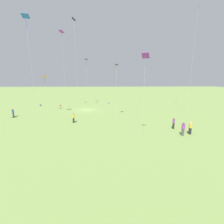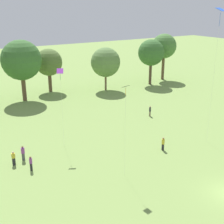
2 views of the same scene
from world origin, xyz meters
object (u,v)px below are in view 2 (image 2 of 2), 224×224
Objects in this scene: person_2 at (150,111)px; kite_0 at (126,93)px; person_1 at (14,158)px; person_4 at (31,163)px; kite_5 at (220,15)px; person_3 at (23,153)px; kite_8 at (60,75)px; person_0 at (163,144)px.

person_2 is 0.17× the size of kite_0.
person_1 is 0.98× the size of person_4.
kite_0 is at bearing -139.00° from kite_5.
person_2 reaches higher than person_4.
kite_5 is at bearing -34.84° from person_3.
person_3 is 28.60m from kite_5.
person_3 is 10.47m from kite_8.
person_0 is at bearing -38.57° from person_3.
person_4 is at bearing -1.51° from kite_0.
person_4 is at bearing 49.86° from person_1.
kite_8 is at bearing -41.05° from kite_0.
person_3 is (1.27, 0.50, 0.09)m from person_1.
kite_0 is at bearing -63.44° from person_3.
person_4 is at bearing -105.51° from person_3.
person_0 reaches higher than person_1.
person_0 is 0.99× the size of person_2.
person_3 is (-15.90, 6.77, 0.05)m from person_0.
person_0 is 17.28m from person_3.
kite_0 is at bearing 92.79° from person_0.
person_1 is 1.37m from person_3.
kite_8 reaches higher than person_1.
person_3 reaches higher than person_2.
kite_8 is at bearing 36.08° from person_0.
kite_5 is (0.12, -12.09, 15.50)m from person_2.
kite_8 is at bearing 7.49° from person_2.
person_3 is 0.18× the size of kite_8.
person_2 is 21.25m from kite_0.
person_4 is 0.17× the size of kite_8.
person_2 is at bearing -101.06° from kite_0.
person_2 is 0.94× the size of person_3.
kite_8 is (-16.84, 9.34, -6.90)m from kite_5.
person_2 reaches higher than person_1.
person_0 is 0.17× the size of kite_0.
person_3 is 14.93m from kite_0.
person_1 is at bearing -161.19° from kite_5.
kite_5 reaches higher than person_1.
person_2 is at bearing 122.36° from person_1.
kite_5 is (23.97, -7.47, 15.56)m from person_1.
person_0 is 0.94× the size of person_3.
kite_0 is at bearing 41.16° from person_2.
person_4 is (-22.58, -6.96, -0.01)m from person_2.
person_3 reaches higher than person_0.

